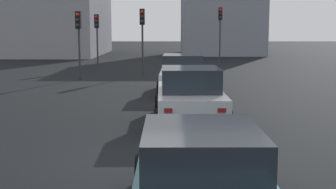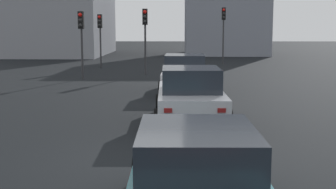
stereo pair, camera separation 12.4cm
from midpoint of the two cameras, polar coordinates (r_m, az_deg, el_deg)
The scene contains 9 objects.
ground_plane at distance 9.37m, azimuth -6.12°, elevation -9.43°, with size 160.00×160.00×0.20m, color black.
car_white_left_lead at distance 19.48m, azimuth 1.62°, elevation 2.46°, with size 4.45×2.10×1.61m.
car_silver_left_second at distance 13.33m, azimuth 2.42°, elevation -0.25°, with size 4.24×2.10×1.61m.
car_teal_left_third at distance 6.45m, azimuth 3.42°, elevation -10.20°, with size 4.42×1.99×1.44m.
traffic_light_near_left at distance 31.39m, azimuth -8.81°, elevation 7.86°, with size 0.33×0.31×3.55m.
traffic_light_near_right at distance 34.55m, azimuth 6.29°, elevation 8.60°, with size 0.32×0.29×4.13m.
traffic_light_far_left at distance 26.65m, azimuth -3.30°, elevation 8.18°, with size 0.32×0.29×3.75m.
traffic_light_far_right at distance 24.75m, azimuth -11.03°, elevation 7.68°, with size 0.32×0.30×3.53m.
building_facade_left at distance 47.48m, azimuth 6.45°, elevation 10.87°, with size 8.38×7.86×9.86m, color gray.
Camera 1 is at (-8.87, -0.98, 2.74)m, focal length 49.91 mm.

